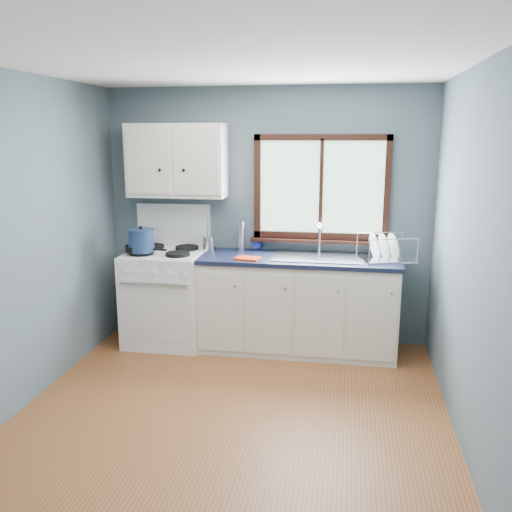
% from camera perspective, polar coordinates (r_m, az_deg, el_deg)
% --- Properties ---
extents(floor, '(3.20, 3.60, 0.02)m').
position_cam_1_polar(floor, '(4.11, -2.95, -17.38)').
color(floor, brown).
rests_on(floor, ground).
extents(ceiling, '(3.20, 3.60, 0.02)m').
position_cam_1_polar(ceiling, '(3.59, -3.43, 20.08)').
color(ceiling, white).
rests_on(ceiling, wall_back).
extents(wall_back, '(3.20, 0.02, 2.50)m').
position_cam_1_polar(wall_back, '(5.40, 1.12, 4.19)').
color(wall_back, slate).
rests_on(wall_back, ground).
extents(wall_front, '(3.20, 0.02, 2.50)m').
position_cam_1_polar(wall_front, '(2.00, -14.99, -11.21)').
color(wall_front, slate).
rests_on(wall_front, ground).
extents(wall_left, '(0.02, 3.60, 2.50)m').
position_cam_1_polar(wall_left, '(4.30, -24.60, 0.83)').
color(wall_left, slate).
rests_on(wall_left, ground).
extents(wall_right, '(0.02, 3.60, 2.50)m').
position_cam_1_polar(wall_right, '(3.65, 22.32, -0.91)').
color(wall_right, slate).
rests_on(wall_right, ground).
extents(gas_range, '(0.76, 0.69, 1.36)m').
position_cam_1_polar(gas_range, '(5.46, -9.38, -4.01)').
color(gas_range, white).
rests_on(gas_range, floor).
extents(base_cabinets, '(1.85, 0.60, 0.88)m').
position_cam_1_polar(base_cabinets, '(5.24, 4.41, -5.56)').
color(base_cabinets, silver).
rests_on(base_cabinets, floor).
extents(countertop, '(1.89, 0.64, 0.04)m').
position_cam_1_polar(countertop, '(5.11, 4.50, -0.34)').
color(countertop, black).
rests_on(countertop, base_cabinets).
extents(sink, '(0.84, 0.46, 0.44)m').
position_cam_1_polar(sink, '(5.10, 6.51, -0.86)').
color(sink, silver).
rests_on(sink, countertop).
extents(window, '(1.36, 0.10, 1.03)m').
position_cam_1_polar(window, '(5.27, 6.85, 6.37)').
color(window, '#9EC6A8').
rests_on(window, wall_back).
extents(upper_cabinets, '(0.95, 0.35, 0.70)m').
position_cam_1_polar(upper_cabinets, '(5.36, -8.33, 9.91)').
color(upper_cabinets, silver).
rests_on(upper_cabinets, wall_back).
extents(skillet, '(0.44, 0.32, 0.06)m').
position_cam_1_polar(skillet, '(5.28, -12.06, 0.83)').
color(skillet, black).
rests_on(skillet, gas_range).
extents(stockpot, '(0.28, 0.28, 0.25)m').
position_cam_1_polar(stockpot, '(5.23, -11.99, 1.65)').
color(stockpot, navy).
rests_on(stockpot, gas_range).
extents(utensil_crock, '(0.13, 0.13, 0.37)m').
position_cam_1_polar(utensil_crock, '(5.36, -4.97, 1.33)').
color(utensil_crock, silver).
rests_on(utensil_crock, countertop).
extents(thermos, '(0.09, 0.09, 0.30)m').
position_cam_1_polar(thermos, '(5.34, -1.60, 2.15)').
color(thermos, silver).
rests_on(thermos, countertop).
extents(soap_bottle, '(0.13, 0.13, 0.26)m').
position_cam_1_polar(soap_bottle, '(5.37, -0.11, 1.98)').
color(soap_bottle, '#2535AA').
rests_on(soap_bottle, countertop).
extents(dish_towel, '(0.25, 0.20, 0.02)m').
position_cam_1_polar(dish_towel, '(5.00, -0.87, -0.24)').
color(dish_towel, red).
rests_on(dish_towel, countertop).
extents(dish_rack, '(0.56, 0.49, 0.24)m').
position_cam_1_polar(dish_rack, '(5.10, 13.42, 0.32)').
color(dish_rack, silver).
rests_on(dish_rack, countertop).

